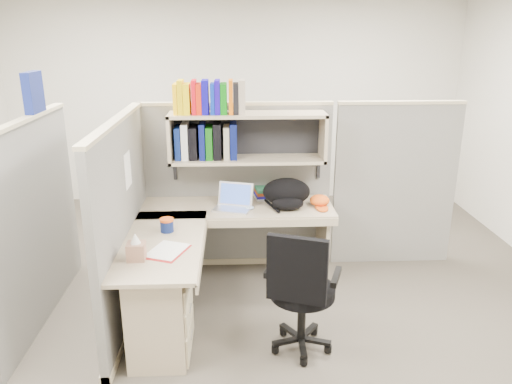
{
  "coord_description": "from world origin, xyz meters",
  "views": [
    {
      "loc": [
        -0.02,
        -3.71,
        2.26
      ],
      "look_at": [
        0.16,
        0.25,
        0.97
      ],
      "focal_mm": 35.0,
      "sensor_mm": 36.0,
      "label": 1
    }
  ],
  "objects_px": {
    "backpack": "(287,194)",
    "task_chair": "(301,310)",
    "snack_canister": "(167,225)",
    "desk": "(185,281)",
    "laptop": "(232,198)"
  },
  "relations": [
    {
      "from": "backpack",
      "to": "task_chair",
      "type": "xyz_separation_m",
      "value": [
        -0.01,
        -1.12,
        -0.51
      ]
    },
    {
      "from": "snack_canister",
      "to": "task_chair",
      "type": "bearing_deg",
      "value": -30.6
    },
    {
      "from": "desk",
      "to": "backpack",
      "type": "relative_size",
      "value": 4.05
    },
    {
      "from": "snack_canister",
      "to": "backpack",
      "type": "bearing_deg",
      "value": 27.66
    },
    {
      "from": "desk",
      "to": "task_chair",
      "type": "bearing_deg",
      "value": -19.98
    },
    {
      "from": "desk",
      "to": "backpack",
      "type": "distance_m",
      "value": 1.25
    },
    {
      "from": "snack_canister",
      "to": "task_chair",
      "type": "xyz_separation_m",
      "value": [
        1.0,
        -0.59,
        -0.44
      ]
    },
    {
      "from": "laptop",
      "to": "backpack",
      "type": "xyz_separation_m",
      "value": [
        0.5,
        0.05,
        0.01
      ]
    },
    {
      "from": "desk",
      "to": "snack_canister",
      "type": "distance_m",
      "value": 0.48
    },
    {
      "from": "backpack",
      "to": "snack_canister",
      "type": "relative_size",
      "value": 3.87
    },
    {
      "from": "laptop",
      "to": "backpack",
      "type": "height_order",
      "value": "backpack"
    },
    {
      "from": "backpack",
      "to": "task_chair",
      "type": "relative_size",
      "value": 0.44
    },
    {
      "from": "desk",
      "to": "task_chair",
      "type": "xyz_separation_m",
      "value": [
        0.85,
        -0.31,
        -0.09
      ]
    },
    {
      "from": "laptop",
      "to": "snack_canister",
      "type": "relative_size",
      "value": 2.88
    },
    {
      "from": "task_chair",
      "to": "laptop",
      "type": "bearing_deg",
      "value": 114.41
    }
  ]
}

